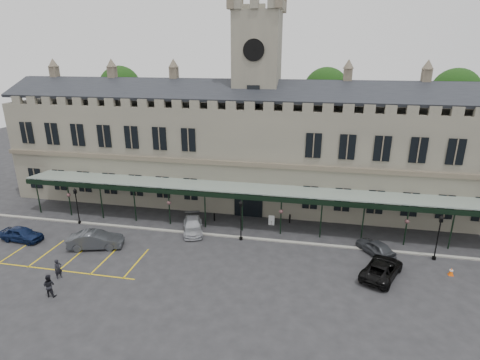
% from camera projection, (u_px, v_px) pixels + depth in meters
% --- Properties ---
extents(ground, '(140.00, 140.00, 0.00)m').
position_uv_depth(ground, '(227.00, 267.00, 32.66)').
color(ground, '#242426').
extents(station_building, '(60.00, 10.36, 17.30)m').
position_uv_depth(station_building, '(256.00, 151.00, 45.36)').
color(station_building, '#6A6658').
rests_on(station_building, ground).
extents(clock_tower, '(5.60, 5.60, 24.80)m').
position_uv_depth(clock_tower, '(257.00, 95.00, 43.31)').
color(clock_tower, '#6A6658').
rests_on(clock_tower, ground).
extents(canopy, '(50.00, 4.10, 4.30)m').
position_uv_depth(canopy, '(243.00, 208.00, 38.82)').
color(canopy, '#8C9E93').
rests_on(canopy, ground).
extents(kerb, '(60.00, 0.40, 0.12)m').
position_uv_depth(kerb, '(239.00, 237.00, 37.75)').
color(kerb, gray).
rests_on(kerb, ground).
extents(parking_markings, '(16.00, 6.00, 0.01)m').
position_uv_depth(parking_markings, '(72.00, 259.00, 33.85)').
color(parking_markings, gold).
rests_on(parking_markings, ground).
extents(tree_behind_left, '(6.00, 6.00, 16.00)m').
position_uv_depth(tree_behind_left, '(120.00, 88.00, 55.83)').
color(tree_behind_left, '#332314').
rests_on(tree_behind_left, ground).
extents(tree_behind_mid, '(6.00, 6.00, 16.00)m').
position_uv_depth(tree_behind_mid, '(326.00, 91.00, 50.30)').
color(tree_behind_mid, '#332314').
rests_on(tree_behind_mid, ground).
extents(tree_behind_right, '(6.00, 6.00, 16.00)m').
position_uv_depth(tree_behind_right, '(455.00, 94.00, 47.34)').
color(tree_behind_right, '#332314').
rests_on(tree_behind_right, ground).
extents(lamp_post_left, '(0.39, 0.39, 4.13)m').
position_uv_depth(lamp_post_left, '(77.00, 203.00, 40.16)').
color(lamp_post_left, black).
rests_on(lamp_post_left, ground).
extents(lamp_post_mid, '(0.40, 0.40, 4.23)m').
position_uv_depth(lamp_post_mid, '(241.00, 217.00, 36.58)').
color(lamp_post_mid, black).
rests_on(lamp_post_mid, ground).
extents(lamp_post_right, '(0.41, 0.41, 4.38)m').
position_uv_depth(lamp_post_right, '(439.00, 234.00, 32.95)').
color(lamp_post_right, black).
rests_on(lamp_post_right, ground).
extents(traffic_cone, '(0.43, 0.43, 0.69)m').
position_uv_depth(traffic_cone, '(451.00, 272.00, 31.30)').
color(traffic_cone, '#F55607').
rests_on(traffic_cone, ground).
extents(sign_board, '(0.65, 0.07, 1.11)m').
position_uv_depth(sign_board, '(271.00, 220.00, 40.41)').
color(sign_board, black).
rests_on(sign_board, ground).
extents(bollard_left, '(0.16, 0.16, 0.92)m').
position_uv_depth(bollard_left, '(214.00, 217.00, 41.46)').
color(bollard_left, black).
rests_on(bollard_left, ground).
extents(bollard_right, '(0.18, 0.18, 0.98)m').
position_uv_depth(bollard_right, '(290.00, 219.00, 40.94)').
color(bollard_right, black).
rests_on(bollard_right, ground).
extents(car_left_a, '(4.32, 1.99, 1.44)m').
position_uv_depth(car_left_a, '(22.00, 234.00, 36.99)').
color(car_left_a, '#0D1A3D').
rests_on(car_left_a, ground).
extents(car_left_b, '(5.30, 3.05, 1.65)m').
position_uv_depth(car_left_b, '(96.00, 240.00, 35.58)').
color(car_left_b, '#35383C').
rests_on(car_left_b, ground).
extents(car_taxi, '(3.38, 5.14, 1.38)m').
position_uv_depth(car_taxi, '(193.00, 225.00, 38.88)').
color(car_taxi, '#A8AAB0').
rests_on(car_taxi, ground).
extents(car_van, '(4.41, 5.68, 1.43)m').
position_uv_depth(car_van, '(382.00, 268.00, 31.04)').
color(car_van, black).
rests_on(car_van, ground).
extents(car_right_a, '(3.64, 4.16, 1.36)m').
position_uv_depth(car_right_a, '(375.00, 247.00, 34.57)').
color(car_right_a, '#35383C').
rests_on(car_right_a, ground).
extents(person_a, '(0.65, 0.74, 1.70)m').
position_uv_depth(person_a, '(58.00, 269.00, 30.74)').
color(person_a, black).
rests_on(person_a, ground).
extents(person_b, '(0.98, 0.81, 1.85)m').
position_uv_depth(person_b, '(49.00, 286.00, 28.41)').
color(person_b, black).
rests_on(person_b, ground).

